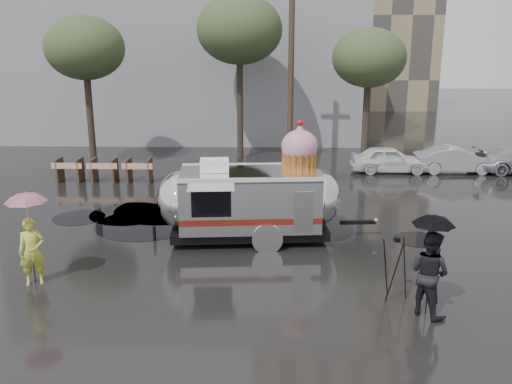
{
  "coord_description": "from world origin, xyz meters",
  "views": [
    {
      "loc": [
        1.52,
        -12.43,
        5.75
      ],
      "look_at": [
        1.12,
        3.05,
        1.48
      ],
      "focal_mm": 38.0,
      "sensor_mm": 36.0,
      "label": 1
    }
  ],
  "objects_px": {
    "person_right": "(429,273)",
    "airstream_trailer": "(252,198)",
    "tripod": "(395,262)",
    "person_left": "(32,251)"
  },
  "relations": [
    {
      "from": "tripod",
      "to": "person_right",
      "type": "bearing_deg",
      "value": -70.44
    },
    {
      "from": "person_right",
      "to": "tripod",
      "type": "bearing_deg",
      "value": -5.33
    },
    {
      "from": "person_left",
      "to": "person_right",
      "type": "height_order",
      "value": "person_right"
    },
    {
      "from": "airstream_trailer",
      "to": "tripod",
      "type": "distance_m",
      "value": 5.15
    },
    {
      "from": "person_left",
      "to": "tripod",
      "type": "height_order",
      "value": "person_left"
    },
    {
      "from": "tripod",
      "to": "airstream_trailer",
      "type": "bearing_deg",
      "value": 116.96
    },
    {
      "from": "airstream_trailer",
      "to": "person_right",
      "type": "distance_m",
      "value": 6.1
    },
    {
      "from": "airstream_trailer",
      "to": "person_right",
      "type": "relative_size",
      "value": 3.55
    },
    {
      "from": "airstream_trailer",
      "to": "tripod",
      "type": "height_order",
      "value": "airstream_trailer"
    },
    {
      "from": "person_right",
      "to": "airstream_trailer",
      "type": "bearing_deg",
      "value": 0.91
    }
  ]
}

